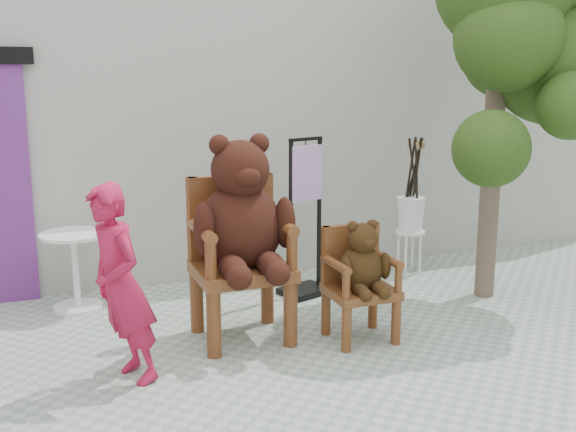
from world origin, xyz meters
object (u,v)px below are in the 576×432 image
(stool_bucket, at_px, (411,214))
(display_stand, at_px, (305,235))
(chair_big, at_px, (241,226))
(person, at_px, (121,285))
(cafe_table, at_px, (75,261))
(tree, at_px, (524,7))
(chair_small, at_px, (360,270))

(stool_bucket, bearing_deg, display_stand, -167.24)
(chair_big, distance_m, stool_bucket, 2.53)
(person, bearing_deg, stool_bucket, 95.92)
(chair_big, relative_size, display_stand, 1.08)
(person, xyz_separation_m, stool_bucket, (3.22, 1.65, -0.05))
(chair_big, distance_m, display_stand, 1.29)
(display_stand, height_order, stool_bucket, display_stand)
(chair_big, height_order, cafe_table, chair_big)
(chair_big, bearing_deg, person, -153.61)
(person, height_order, tree, tree)
(chair_small, relative_size, display_stand, 0.65)
(cafe_table, bearing_deg, stool_bucket, -0.77)
(stool_bucket, bearing_deg, cafe_table, 179.23)
(person, relative_size, cafe_table, 1.98)
(cafe_table, distance_m, tree, 4.58)
(chair_big, xyz_separation_m, person, (-0.99, -0.49, -0.22))
(chair_small, xyz_separation_m, stool_bucket, (1.36, 1.50, 0.07))
(display_stand, relative_size, tree, 0.41)
(person, height_order, cafe_table, person)
(chair_big, bearing_deg, cafe_table, 134.59)
(chair_small, relative_size, cafe_table, 1.39)
(person, bearing_deg, display_stand, 104.35)
(cafe_table, relative_size, stool_bucket, 0.49)
(cafe_table, bearing_deg, tree, -15.90)
(chair_big, xyz_separation_m, tree, (2.66, 0.11, 1.75))
(chair_small, height_order, display_stand, display_stand)
(person, bearing_deg, tree, 78.10)
(display_stand, bearing_deg, chair_big, -155.87)
(chair_small, bearing_deg, cafe_table, 143.17)
(chair_big, distance_m, chair_small, 1.00)
(chair_big, relative_size, tree, 0.45)
(display_stand, relative_size, stool_bucket, 1.04)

